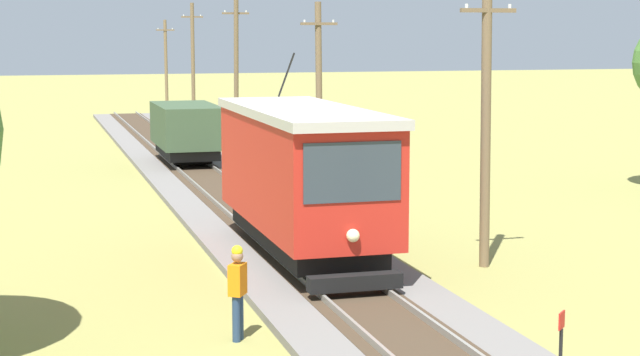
% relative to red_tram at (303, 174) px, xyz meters
% --- Properties ---
extents(red_tram, '(2.60, 8.54, 4.79)m').
position_rel_red_tram_xyz_m(red_tram, '(0.00, 0.00, 0.00)').
color(red_tram, red).
rests_on(red_tram, rail_right).
extents(freight_car, '(2.40, 5.20, 2.31)m').
position_rel_red_tram_xyz_m(freight_car, '(-0.00, 18.88, -0.64)').
color(freight_car, '#384C33').
rests_on(freight_car, rail_right).
extents(utility_pole_near_tram, '(1.40, 0.41, 6.96)m').
position_rel_red_tram_xyz_m(utility_pole_near_tram, '(4.11, -1.48, 1.38)').
color(utility_pole_near_tram, brown).
rests_on(utility_pole_near_tram, ground).
extents(utility_pole_mid, '(1.40, 0.53, 6.72)m').
position_rel_red_tram_xyz_m(utility_pole_mid, '(4.11, 13.14, 1.26)').
color(utility_pole_mid, brown).
rests_on(utility_pole_mid, ground).
extents(utility_pole_far, '(1.40, 0.59, 7.45)m').
position_rel_red_tram_xyz_m(utility_pole_far, '(4.11, 28.85, 1.63)').
color(utility_pole_far, brown).
rests_on(utility_pole_far, ground).
extents(utility_pole_distant, '(1.40, 0.26, 7.46)m').
position_rel_red_tram_xyz_m(utility_pole_distant, '(4.11, 43.14, 1.63)').
color(utility_pole_distant, brown).
rests_on(utility_pole_distant, ground).
extents(utility_pole_horizon, '(1.40, 0.51, 6.53)m').
position_rel_red_tram_xyz_m(utility_pole_horizon, '(4.11, 56.48, 1.17)').
color(utility_pole_horizon, brown).
rests_on(utility_pole_horizon, ground).
extents(trackside_signal_marker, '(0.21, 0.21, 1.18)m').
position_rel_red_tram_xyz_m(trackside_signal_marker, '(1.73, -9.64, -1.53)').
color(trackside_signal_marker, black).
rests_on(trackside_signal_marker, ground).
extents(track_worker, '(0.41, 0.45, 1.78)m').
position_rel_red_tram_xyz_m(track_worker, '(-2.81, -5.93, -1.21)').
color(track_worker, navy).
rests_on(track_worker, ground).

